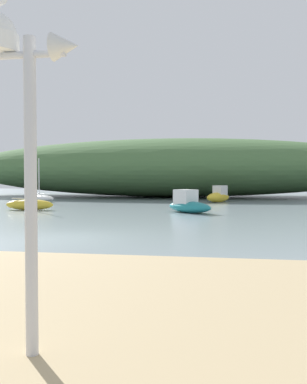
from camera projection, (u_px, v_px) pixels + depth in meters
ground_plane at (61, 239)px, 13.32m from camera, size 120.00×120.00×0.00m
distant_hill at (169, 168)px, 43.77m from camera, size 45.80×15.67×5.97m
mast_structure at (11, 78)px, 4.03m from camera, size 1.08×0.47×3.31m
sailboat_mid_channel at (39, 198)px, 34.22m from camera, size 3.26×2.19×3.54m
sailboat_outer_mooring at (30, 204)px, 25.13m from camera, size 2.95×1.13×3.47m
motorboat_inner_mooring at (188, 204)px, 23.30m from camera, size 3.09×2.97×1.28m
motorboat_near_shore at (219, 196)px, 33.42m from camera, size 2.34×2.90×1.34m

